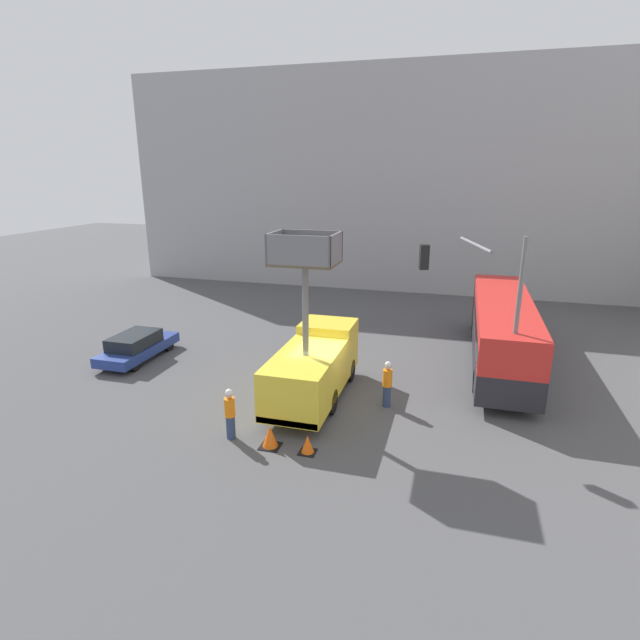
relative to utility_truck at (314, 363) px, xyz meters
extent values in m
plane|color=#4C4C4F|center=(0.56, -0.17, -1.59)|extent=(120.00, 120.00, 0.00)
cube|color=#9E9EA3|center=(0.56, 25.22, 6.74)|extent=(44.00, 10.00, 16.66)
cube|color=yellow|center=(0.00, 2.24, -0.03)|extent=(2.34, 2.00, 2.23)
cube|color=yellow|center=(0.00, -1.09, -0.20)|extent=(2.34, 4.67, 1.88)
cube|color=red|center=(0.00, -3.37, -0.99)|extent=(2.30, 0.10, 0.24)
cylinder|color=black|center=(-1.02, 2.24, -1.09)|extent=(0.30, 0.99, 0.99)
cylinder|color=black|center=(1.02, 2.24, -1.09)|extent=(0.30, 0.99, 0.99)
cylinder|color=black|center=(-1.02, -1.09, -1.09)|extent=(0.30, 0.99, 0.99)
cylinder|color=black|center=(1.02, -1.09, -1.09)|extent=(0.30, 0.99, 0.99)
cylinder|color=slate|center=(0.00, -1.09, 2.50)|extent=(0.24, 0.24, 3.52)
cube|color=brown|center=(0.00, -1.09, 4.31)|extent=(2.38, 1.77, 0.10)
cube|color=slate|center=(-1.15, -1.09, 4.89)|extent=(0.08, 1.77, 1.05)
cube|color=slate|center=(1.15, -1.09, 4.89)|extent=(0.08, 1.77, 1.05)
cube|color=slate|center=(0.00, -0.24, 4.89)|extent=(2.38, 0.08, 1.05)
cube|color=slate|center=(0.00, -1.94, 4.89)|extent=(2.38, 0.08, 1.05)
cube|color=#232328|center=(7.64, 6.31, -0.53)|extent=(2.53, 12.39, 1.25)
cube|color=red|center=(7.64, 6.31, 0.86)|extent=(2.53, 12.39, 1.53)
cube|color=black|center=(7.64, 6.31, 0.63)|extent=(2.55, 11.89, 0.67)
cylinder|color=black|center=(6.52, 10.15, -1.08)|extent=(0.30, 1.01, 1.01)
cylinder|color=black|center=(8.75, 10.15, -1.08)|extent=(0.30, 1.01, 1.01)
cylinder|color=black|center=(6.52, 2.47, -1.08)|extent=(0.30, 1.01, 1.01)
cylinder|color=black|center=(8.75, 2.47, -1.08)|extent=(0.30, 1.01, 1.01)
cylinder|color=slate|center=(7.66, 1.08, 1.85)|extent=(0.18, 0.18, 6.86)
cylinder|color=slate|center=(5.91, 0.59, 4.98)|extent=(1.10, 3.53, 0.13)
cube|color=black|center=(4.16, 0.10, 4.53)|extent=(0.39, 0.39, 0.90)
sphere|color=red|center=(4.16, 0.10, 4.78)|extent=(0.20, 0.20, 0.20)
cylinder|color=navy|center=(-1.91, -3.91, -1.15)|extent=(0.32, 0.32, 0.86)
cylinder|color=orange|center=(-1.91, -3.91, -0.38)|extent=(0.38, 0.38, 0.68)
sphere|color=tan|center=(-1.91, -3.91, 0.07)|extent=(0.23, 0.23, 0.23)
sphere|color=white|center=(-1.91, -3.91, 0.18)|extent=(0.24, 0.24, 0.24)
cylinder|color=navy|center=(3.02, 0.10, -1.15)|extent=(0.32, 0.32, 0.88)
cylinder|color=orange|center=(3.02, 0.10, -0.36)|extent=(0.38, 0.38, 0.70)
sphere|color=tan|center=(3.02, 0.10, 0.11)|extent=(0.24, 0.24, 0.24)
sphere|color=white|center=(3.02, 0.10, 0.22)|extent=(0.25, 0.25, 0.25)
cube|color=black|center=(0.99, -4.09, -1.57)|extent=(0.56, 0.56, 0.03)
cone|color=#F25B0F|center=(0.99, -4.09, -1.26)|extent=(0.45, 0.45, 0.64)
cube|color=black|center=(-0.36, -4.08, -1.57)|extent=(0.69, 0.69, 0.03)
cone|color=#F25B0F|center=(-0.36, -4.08, -1.19)|extent=(0.55, 0.55, 0.79)
cube|color=navy|center=(-9.83, 1.98, -1.07)|extent=(1.84, 4.69, 0.48)
cube|color=black|center=(-9.83, 1.75, -0.52)|extent=(1.62, 2.58, 0.62)
cylinder|color=black|center=(-10.63, 3.43, -1.27)|extent=(0.22, 0.64, 0.64)
cylinder|color=black|center=(-9.03, 3.43, -1.27)|extent=(0.22, 0.64, 0.64)
cylinder|color=black|center=(-10.63, 0.53, -1.27)|extent=(0.22, 0.64, 0.64)
cylinder|color=black|center=(-9.03, 0.53, -1.27)|extent=(0.22, 0.64, 0.64)
camera|label=1|loc=(5.45, -18.23, 7.52)|focal=28.00mm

